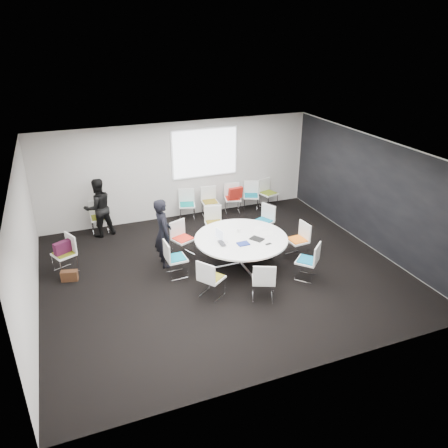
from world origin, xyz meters
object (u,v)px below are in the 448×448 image
object	(u,v)px
conference_table	(241,245)
chair_person_back	(100,223)
chair_ring_g	(263,287)
chair_ring_f	(211,285)
chair_ring_d	(183,245)
chair_ring_b	(263,227)
chair_back_d	(251,201)
chair_ring_a	(297,247)
person_back	(98,208)
chair_spare_left	(66,260)
chair_back_a	(187,210)
chair_ring_e	(176,265)
person_main	(163,233)
chair_back_c	(233,204)
cup	(239,230)
maroon_bag	(63,247)
chair_back_e	(268,198)
chair_back_b	(210,208)
brown_bag	(69,276)
laptop	(224,243)
chair_ring_c	(214,229)
chair_ring_h	(307,268)

from	to	relation	value
conference_table	chair_person_back	bearing A→B (deg)	133.47
chair_ring_g	chair_ring_f	bearing A→B (deg)	177.66
conference_table	chair_ring_d	bearing A→B (deg)	139.61
chair_ring_b	chair_ring_g	bearing A→B (deg)	129.92
chair_back_d	chair_ring_a	bearing A→B (deg)	109.63
conference_table	chair_ring_a	distance (m)	1.48
person_back	chair_person_back	bearing A→B (deg)	-105.47
chair_spare_left	person_back	bearing A→B (deg)	-55.56
chair_ring_d	chair_back_a	world-z (taller)	same
chair_ring_e	person_main	world-z (taller)	person_main
chair_back_a	chair_spare_left	size ratio (longest dim) A/B	1.00
chair_back_c	cup	size ratio (longest dim) A/B	9.78
chair_back_a	maroon_bag	bearing A→B (deg)	42.13
chair_ring_f	chair_back_e	distance (m)	5.25
chair_back_b	person_back	distance (m)	3.24
brown_bag	chair_person_back	bearing A→B (deg)	67.37
chair_ring_f	laptop	size ratio (longest dim) A/B	2.89
chair_person_back	brown_bag	size ratio (longest dim) A/B	2.44
chair_ring_c	conference_table	bearing A→B (deg)	102.56
chair_ring_b	chair_ring_e	size ratio (longest dim) A/B	1.00
chair_ring_b	laptop	bearing A→B (deg)	104.59
chair_ring_c	chair_ring_h	world-z (taller)	same
chair_ring_h	chair_spare_left	world-z (taller)	same
chair_back_d	brown_bag	world-z (taller)	chair_back_d
chair_back_d	person_back	xyz separation A→B (m)	(-4.54, -0.17, 0.53)
chair_back_e	person_back	xyz separation A→B (m)	(-5.13, -0.19, 0.53)
chair_back_e	maroon_bag	size ratio (longest dim) A/B	2.20
chair_spare_left	maroon_bag	distance (m)	0.34
chair_ring_d	chair_ring_a	bearing A→B (deg)	134.37
person_back	chair_back_c	bearing A→B (deg)	167.15
person_main	chair_ring_d	bearing A→B (deg)	-61.25
chair_ring_c	laptop	xyz separation A→B (m)	(-0.39, -1.68, 0.47)
chair_ring_g	person_main	size ratio (longest dim) A/B	0.53
chair_ring_c	chair_back_e	size ratio (longest dim) A/B	1.00
person_back	chair_spare_left	bearing A→B (deg)	43.76
conference_table	chair_back_d	world-z (taller)	chair_back_d
chair_ring_f	chair_ring_a	bearing A→B (deg)	73.16
chair_back_e	chair_spare_left	xyz separation A→B (m)	(-6.12, -1.85, 0.00)
chair_ring_d	cup	distance (m)	1.47
conference_table	chair_spare_left	bearing A→B (deg)	162.58
chair_ring_h	chair_spare_left	xyz separation A→B (m)	(-5.03, 2.30, 0.00)
laptop	chair_ring_a	bearing A→B (deg)	-87.65
chair_ring_d	chair_back_b	size ratio (longest dim) A/B	1.00
chair_ring_e	person_back	size ratio (longest dim) A/B	0.55
chair_back_e	chair_spare_left	distance (m)	6.40
chair_back_b	maroon_bag	size ratio (longest dim) A/B	2.20
chair_ring_a	person_back	size ratio (longest dim) A/B	0.55
person_main	conference_table	bearing A→B (deg)	-110.93
person_back	laptop	xyz separation A→B (m)	(2.40, -3.02, -0.06)
chair_ring_b	chair_back_b	xyz separation A→B (m)	(-0.87, 1.83, 0.00)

